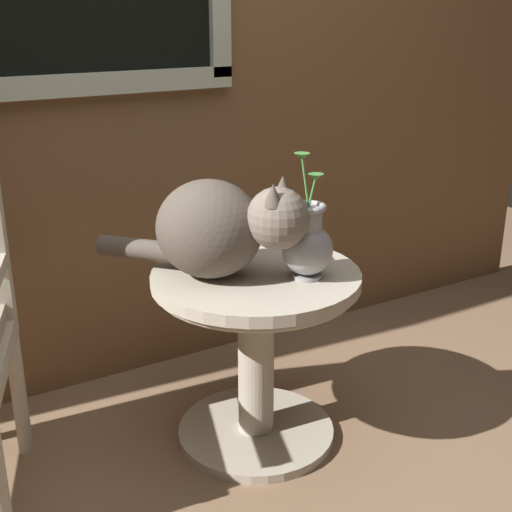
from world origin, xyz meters
TOP-DOWN VIEW (x-y plane):
  - ground_plane at (0.00, 0.00)m, footprint 6.00×6.00m
  - back_wall at (-0.00, 0.80)m, footprint 4.00×0.07m
  - wicker_side_table at (0.19, 0.18)m, footprint 0.62×0.62m
  - cat at (0.09, 0.20)m, footprint 0.48×0.52m
  - pewter_vase_with_ivy at (0.30, 0.07)m, footprint 0.15×0.15m

SIDE VIEW (x-z plane):
  - ground_plane at x=0.00m, z-range 0.00..0.00m
  - wicker_side_table at x=0.19m, z-range 0.10..0.66m
  - pewter_vase_with_ivy at x=0.30m, z-range 0.49..0.85m
  - cat at x=0.09m, z-range 0.56..0.86m
  - back_wall at x=0.00m, z-range 0.01..2.61m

